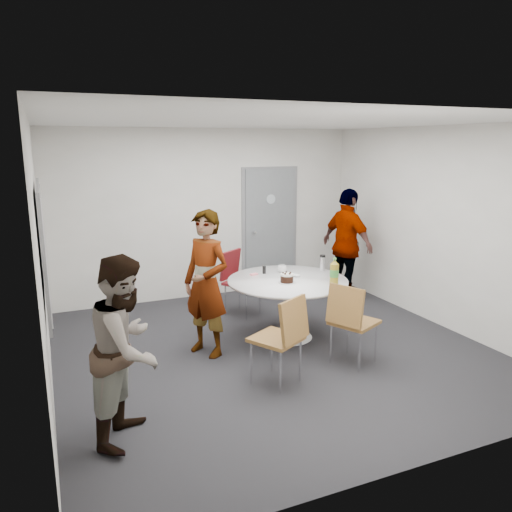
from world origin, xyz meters
name	(u,v)px	position (x,y,z in m)	size (l,w,h in m)	color
floor	(273,350)	(0.00, 0.00, 0.00)	(5.00, 5.00, 0.00)	black
ceiling	(274,121)	(0.00, 0.00, 2.70)	(5.00, 5.00, 0.00)	silver
wall_back	(207,214)	(0.00, 2.50, 1.35)	(5.00, 5.00, 0.00)	beige
wall_left	(41,261)	(-2.50, 0.00, 1.35)	(5.00, 5.00, 0.00)	beige
wall_right	(440,227)	(2.50, 0.00, 1.35)	(5.00, 5.00, 0.00)	beige
wall_front	(423,303)	(0.00, -2.50, 1.35)	(5.00, 5.00, 0.00)	beige
door	(270,229)	(1.10, 2.48, 1.03)	(1.02, 0.17, 2.12)	slate
whiteboard	(44,247)	(-2.46, 0.20, 1.45)	(0.04, 1.90, 1.25)	gray
table	(290,288)	(0.35, 0.24, 0.68)	(1.51, 1.51, 1.11)	white
chair_near_left	(284,332)	(-0.29, -0.87, 0.59)	(0.63, 0.65, 0.96)	brown
chair_near_right	(350,316)	(0.61, -0.73, 0.58)	(0.64, 0.61, 0.95)	brown
chair_far	(237,276)	(0.09, 1.43, 0.58)	(0.64, 0.65, 0.94)	maroon
person_main	(206,284)	(-0.76, 0.23, 0.86)	(0.63, 0.41, 1.73)	#A5C6EA
person_left	(127,348)	(-1.90, -1.16, 0.80)	(0.78, 0.60, 1.60)	white
person_right	(347,245)	(1.95, 1.39, 0.89)	(1.04, 0.44, 1.78)	black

